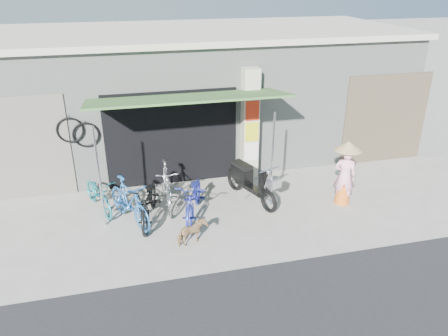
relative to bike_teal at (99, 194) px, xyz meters
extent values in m
plane|color=#A49F94|center=(3.12, -1.51, -0.42)|extent=(80.00, 80.00, 0.00)
cube|color=#939891|center=(3.12, 3.59, 1.33)|extent=(12.00, 5.00, 3.50)
cube|color=beige|center=(3.12, 3.59, 3.16)|extent=(12.30, 5.30, 0.16)
cube|color=black|center=(1.92, 1.07, 0.83)|extent=(3.40, 0.06, 2.50)
cube|color=black|center=(1.92, 1.08, 0.13)|extent=(3.06, 0.04, 1.10)
torus|color=black|center=(-0.18, 1.03, 1.13)|extent=(0.65, 0.05, 0.65)
cylinder|color=silver|center=(-0.18, 1.05, 1.45)|extent=(0.02, 0.02, 0.12)
torus|color=black|center=(-0.53, 1.03, 1.28)|extent=(0.65, 0.05, 0.65)
cylinder|color=silver|center=(-0.53, 1.05, 1.60)|extent=(0.02, 0.02, 0.12)
cube|color=beige|center=(3.97, 0.94, 1.08)|extent=(0.42, 0.42, 3.00)
cube|color=#B7240D|center=(3.97, 0.72, 1.53)|extent=(0.36, 0.02, 0.52)
cube|color=#D1D517|center=(3.97, 0.72, 0.96)|extent=(0.36, 0.02, 0.52)
cube|color=white|center=(3.97, 0.72, 0.40)|extent=(0.36, 0.02, 0.50)
cube|color=#365C29|center=(2.22, 0.14, 2.13)|extent=(4.60, 1.88, 0.35)
cylinder|color=silver|center=(0.12, -0.76, 0.76)|extent=(0.05, 0.05, 2.36)
cylinder|color=silver|center=(4.02, -0.76, 0.76)|extent=(0.05, 0.05, 2.36)
cube|color=brown|center=(8.12, 1.08, 0.88)|extent=(2.60, 0.06, 2.60)
cube|color=#6B665B|center=(-1.88, 1.08, 0.88)|extent=(2.60, 0.06, 2.60)
imported|color=#1C7680|center=(0.00, 0.00, 0.00)|extent=(1.09, 1.70, 0.84)
imported|color=#225B9F|center=(0.69, -0.76, 0.11)|extent=(1.20, 1.81, 1.06)
imported|color=black|center=(1.12, -0.78, 0.07)|extent=(1.05, 1.96, 0.98)
imported|color=#B6B7BB|center=(1.59, -0.19, 0.12)|extent=(0.58, 1.83, 1.09)
imported|color=#232DA0|center=(2.13, -0.85, 0.07)|extent=(1.22, 1.99, 0.98)
imported|color=tan|center=(1.89, -1.94, -0.15)|extent=(0.70, 0.53, 0.54)
torus|color=black|center=(3.86, -1.06, -0.14)|extent=(0.29, 0.56, 0.56)
torus|color=black|center=(3.38, 0.24, -0.14)|extent=(0.29, 0.56, 0.56)
cube|color=black|center=(3.62, -0.41, -0.06)|extent=(0.57, 1.03, 0.11)
cube|color=black|center=(3.49, -0.06, 0.17)|extent=(0.46, 0.64, 0.36)
cube|color=black|center=(3.49, -0.06, 0.40)|extent=(0.44, 0.64, 0.10)
cube|color=black|center=(3.78, -0.86, 0.24)|extent=(0.26, 0.18, 0.60)
cylinder|color=silver|center=(3.84, -1.03, 0.66)|extent=(0.53, 0.22, 0.03)
cube|color=silver|center=(3.91, -1.21, 0.41)|extent=(0.33, 0.30, 0.21)
imported|color=#FFABC3|center=(5.76, -1.06, 0.30)|extent=(0.62, 0.55, 1.43)
cone|color=orange|center=(5.76, -1.06, -0.19)|extent=(0.38, 0.38, 0.46)
cone|color=tan|center=(5.76, -1.06, 1.08)|extent=(0.64, 0.64, 0.22)
camera|label=1|loc=(0.70, -9.53, 4.79)|focal=35.00mm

